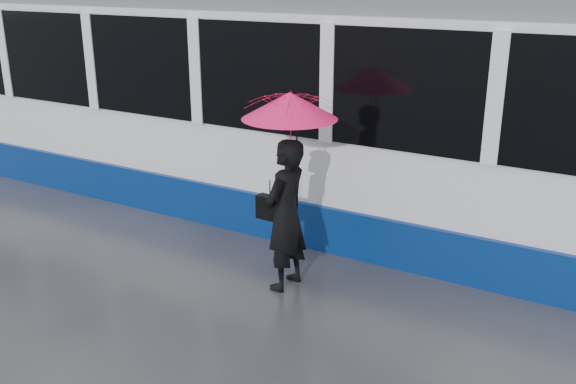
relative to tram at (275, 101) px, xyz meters
The scene contains 6 objects.
ground 3.02m from the tram, 80.33° to the right, with size 90.00×90.00×0.00m, color #2D2C32.
rails 1.68m from the tram, ahead, with size 34.00×1.51×0.02m.
tram is the anchor object (origin of this frame).
woman 2.92m from the tram, 56.09° to the right, with size 0.65×0.42×1.77m, color black.
umbrella 2.86m from the tram, 55.26° to the right, with size 1.10×1.10×1.19m.
handbag 2.78m from the tram, 59.76° to the right, with size 0.32×0.16×0.45m.
Camera 1 is at (4.59, -5.64, 3.49)m, focal length 40.00 mm.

